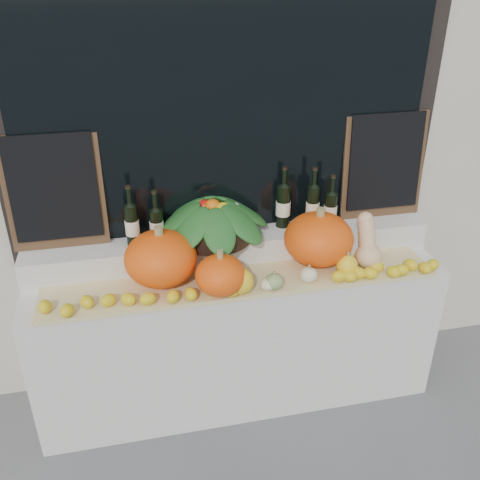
% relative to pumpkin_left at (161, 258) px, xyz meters
% --- Properties ---
extents(display_sill, '(2.30, 0.55, 0.88)m').
position_rel_pumpkin_left_xyz_m(display_sill, '(0.42, 0.05, -0.61)').
color(display_sill, silver).
rests_on(display_sill, ground).
extents(rear_tier, '(2.30, 0.25, 0.16)m').
position_rel_pumpkin_left_xyz_m(rear_tier, '(0.42, 0.20, -0.09)').
color(rear_tier, silver).
rests_on(rear_tier, display_sill).
extents(straw_bedding, '(2.10, 0.32, 0.02)m').
position_rel_pumpkin_left_xyz_m(straw_bedding, '(0.42, -0.07, -0.16)').
color(straw_bedding, tan).
rests_on(straw_bedding, display_sill).
extents(pumpkin_left, '(0.47, 0.47, 0.29)m').
position_rel_pumpkin_left_xyz_m(pumpkin_left, '(0.00, 0.00, 0.00)').
color(pumpkin_left, '#FF560D').
rests_on(pumpkin_left, straw_bedding).
extents(pumpkin_right, '(0.50, 0.50, 0.29)m').
position_rel_pumpkin_left_xyz_m(pumpkin_right, '(0.87, 0.02, 0.00)').
color(pumpkin_right, '#FF560D').
rests_on(pumpkin_right, straw_bedding).
extents(pumpkin_center, '(0.34, 0.34, 0.21)m').
position_rel_pumpkin_left_xyz_m(pumpkin_center, '(0.28, -0.17, -0.04)').
color(pumpkin_center, '#FF560D').
rests_on(pumpkin_center, straw_bedding).
extents(butternut_squash, '(0.15, 0.21, 0.29)m').
position_rel_pumpkin_left_xyz_m(butternut_squash, '(1.13, -0.06, -0.02)').
color(butternut_squash, '#E8BA88').
rests_on(butternut_squash, straw_bedding).
extents(decorative_gourds, '(0.79, 0.17, 0.16)m').
position_rel_pumpkin_left_xyz_m(decorative_gourds, '(0.58, -0.18, -0.09)').
color(decorative_gourds, '#2E651E').
rests_on(decorative_gourds, straw_bedding).
extents(lemon_heap, '(2.20, 0.16, 0.06)m').
position_rel_pumpkin_left_xyz_m(lemon_heap, '(0.42, -0.18, -0.11)').
color(lemon_heap, yellow).
rests_on(lemon_heap, straw_bedding).
extents(produce_bowl, '(0.66, 0.66, 0.24)m').
position_rel_pumpkin_left_xyz_m(produce_bowl, '(0.31, 0.19, 0.11)').
color(produce_bowl, black).
rests_on(produce_bowl, rear_tier).
extents(wine_bottle_far_left, '(0.08, 0.08, 0.34)m').
position_rel_pumpkin_left_xyz_m(wine_bottle_far_left, '(-0.13, 0.20, 0.11)').
color(wine_bottle_far_left, black).
rests_on(wine_bottle_far_left, rear_tier).
extents(wine_bottle_near_left, '(0.08, 0.08, 0.30)m').
position_rel_pumpkin_left_xyz_m(wine_bottle_near_left, '(0.00, 0.20, 0.09)').
color(wine_bottle_near_left, black).
rests_on(wine_bottle_near_left, rear_tier).
extents(wine_bottle_tall, '(0.08, 0.08, 0.36)m').
position_rel_pumpkin_left_xyz_m(wine_bottle_tall, '(0.73, 0.25, 0.12)').
color(wine_bottle_tall, black).
rests_on(wine_bottle_tall, rear_tier).
extents(wine_bottle_near_right, '(0.08, 0.08, 0.36)m').
position_rel_pumpkin_left_xyz_m(wine_bottle_near_right, '(0.89, 0.20, 0.12)').
color(wine_bottle_near_right, black).
rests_on(wine_bottle_near_right, rear_tier).
extents(wine_bottle_far_right, '(0.08, 0.08, 0.32)m').
position_rel_pumpkin_left_xyz_m(wine_bottle_far_right, '(0.99, 0.18, 0.10)').
color(wine_bottle_far_right, black).
rests_on(wine_bottle_far_right, rear_tier).
extents(chalkboard_left, '(0.50, 0.08, 0.62)m').
position_rel_pumpkin_left_xyz_m(chalkboard_left, '(-0.50, 0.27, 0.32)').
color(chalkboard_left, '#4C331E').
rests_on(chalkboard_left, rear_tier).
extents(chalkboard_right, '(0.50, 0.08, 0.62)m').
position_rel_pumpkin_left_xyz_m(chalkboard_right, '(1.34, 0.27, 0.32)').
color(chalkboard_right, '#4C331E').
rests_on(chalkboard_right, rear_tier).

